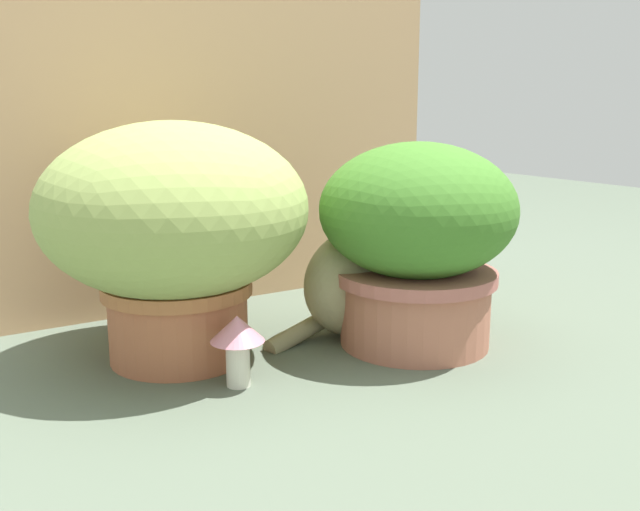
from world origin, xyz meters
name	(u,v)px	position (x,y,z in m)	size (l,w,h in m)	color
ground_plane	(288,365)	(0.00, 0.00, 0.00)	(6.00, 6.00, 0.00)	#566252
cardboard_backdrop	(228,97)	(0.11, 0.47, 0.48)	(1.11, 0.03, 0.96)	tan
grass_planter	(175,224)	(-0.15, 0.14, 0.26)	(0.49, 0.49, 0.44)	#B36544
leafy_planter	(417,237)	(0.27, -0.03, 0.22)	(0.38, 0.38, 0.40)	#B06A53
cat	(362,275)	(0.23, 0.09, 0.12)	(0.39, 0.23, 0.32)	tan
mushroom_ornament_red	(215,314)	(-0.10, 0.08, 0.09)	(0.07, 0.07, 0.13)	silver
mushroom_ornament_pink	(237,337)	(-0.12, -0.04, 0.09)	(0.09, 0.09, 0.12)	silver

